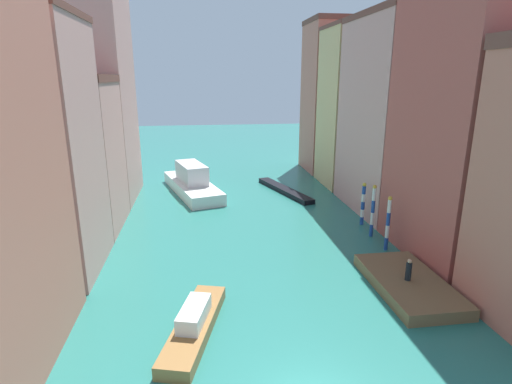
% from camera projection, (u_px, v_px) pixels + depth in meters
% --- Properties ---
extents(ground_plane, '(154.00, 154.00, 0.00)m').
position_uv_depth(ground_plane, '(243.00, 213.00, 39.39)').
color(ground_plane, '#28756B').
extents(building_left_1, '(6.92, 8.14, 16.66)m').
position_uv_depth(building_left_1, '(34.00, 149.00, 25.64)').
color(building_left_1, tan).
rests_on(building_left_1, ground).
extents(building_left_2, '(6.92, 8.19, 12.94)m').
position_uv_depth(building_left_2, '(75.00, 155.00, 33.93)').
color(building_left_2, tan).
rests_on(building_left_2, ground).
extents(building_left_3, '(6.92, 10.07, 22.21)m').
position_uv_depth(building_left_3, '(95.00, 93.00, 41.40)').
color(building_left_3, tan).
rests_on(building_left_3, ground).
extents(building_right_1, '(6.92, 10.33, 19.08)m').
position_uv_depth(building_right_1, '(466.00, 125.00, 27.83)').
color(building_right_1, '#B25147').
rests_on(building_right_1, ground).
extents(building_right_2, '(6.92, 11.77, 18.44)m').
position_uv_depth(building_right_2, '(393.00, 115.00, 38.37)').
color(building_right_2, tan).
rests_on(building_right_2, ground).
extents(building_right_3, '(6.92, 7.76, 18.48)m').
position_uv_depth(building_right_3, '(353.00, 108.00, 47.97)').
color(building_right_3, '#DBB77A').
rests_on(building_right_3, ground).
extents(building_right_4, '(6.92, 8.07, 20.16)m').
position_uv_depth(building_right_4, '(331.00, 97.00, 55.65)').
color(building_right_4, '#C6705B').
rests_on(building_right_4, ground).
extents(waterfront_dock, '(4.06, 7.75, 0.73)m').
position_uv_depth(waterfront_dock, '(408.00, 284.00, 25.14)').
color(waterfront_dock, brown).
rests_on(waterfront_dock, ground).
extents(person_on_dock, '(0.36, 0.36, 1.38)m').
position_uv_depth(person_on_dock, '(409.00, 270.00, 24.70)').
color(person_on_dock, black).
rests_on(person_on_dock, waterfront_dock).
extents(mooring_pole_0, '(0.31, 0.31, 4.26)m').
position_uv_depth(mooring_pole_0, '(388.00, 223.00, 30.42)').
color(mooring_pole_0, '#1E479E').
rests_on(mooring_pole_0, ground).
extents(mooring_pole_1, '(0.32, 0.32, 4.40)m').
position_uv_depth(mooring_pole_1, '(373.00, 210.00, 33.10)').
color(mooring_pole_1, '#1E479E').
rests_on(mooring_pole_1, ground).
extents(mooring_pole_2, '(0.36, 0.36, 3.86)m').
position_uv_depth(mooring_pole_2, '(363.00, 203.00, 35.85)').
color(mooring_pole_2, '#1E479E').
rests_on(mooring_pole_2, ground).
extents(vaporetto_white, '(7.08, 13.41, 3.39)m').
position_uv_depth(vaporetto_white, '(192.00, 183.00, 46.05)').
color(vaporetto_white, white).
rests_on(vaporetto_white, ground).
extents(gondola_black, '(4.47, 10.71, 0.51)m').
position_uv_depth(gondola_black, '(284.00, 190.00, 46.51)').
color(gondola_black, black).
rests_on(gondola_black, ground).
extents(motorboat_0, '(3.60, 7.51, 1.55)m').
position_uv_depth(motorboat_0, '(195.00, 324.00, 20.79)').
color(motorboat_0, olive).
rests_on(motorboat_0, ground).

